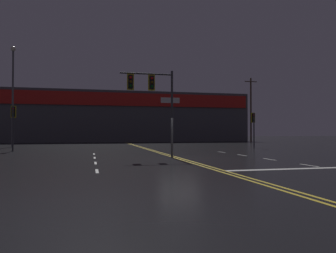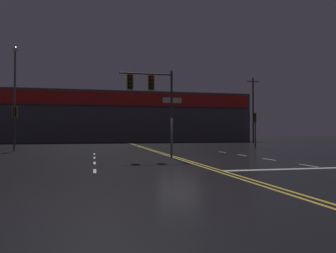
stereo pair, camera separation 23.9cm
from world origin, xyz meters
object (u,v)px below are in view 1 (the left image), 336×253
object	(u,v)px
traffic_signal_median	(151,91)
traffic_signal_corner_northwest	(13,118)
traffic_signal_corner_northeast	(253,122)
streetlight_median_approach	(13,84)

from	to	relation	value
traffic_signal_median	traffic_signal_corner_northwest	size ratio (longest dim) A/B	1.44
traffic_signal_corner_northeast	traffic_signal_corner_northwest	bearing A→B (deg)	-179.05
streetlight_median_approach	traffic_signal_median	bearing A→B (deg)	-57.20
traffic_signal_median	streetlight_median_approach	distance (m)	22.09
traffic_signal_median	traffic_signal_corner_northeast	bearing A→B (deg)	39.14
traffic_signal_corner_northeast	streetlight_median_approach	size ratio (longest dim) A/B	0.32
traffic_signal_corner_northwest	streetlight_median_approach	distance (m)	9.86
traffic_signal_corner_northwest	traffic_signal_corner_northeast	world-z (taller)	traffic_signal_corner_northwest
traffic_signal_median	traffic_signal_corner_northeast	distance (m)	15.94
streetlight_median_approach	traffic_signal_corner_northwest	bearing A→B (deg)	-77.66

